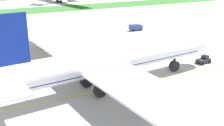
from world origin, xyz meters
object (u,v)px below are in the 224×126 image
object	(u,v)px
pushback_tug	(204,60)
service_truck_baggage_loader	(47,43)
airliner_foreground	(105,62)
service_truck_catering_van	(136,27)

from	to	relation	value
pushback_tug	service_truck_baggage_loader	world-z (taller)	service_truck_baggage_loader
pushback_tug	service_truck_baggage_loader	xyz separation A→B (m)	(-34.17, 33.68, 0.57)
airliner_foreground	service_truck_catering_van	bearing A→B (deg)	52.82
service_truck_baggage_loader	service_truck_catering_van	bearing A→B (deg)	13.20
pushback_tug	service_truck_catering_van	bearing A→B (deg)	84.57
service_truck_baggage_loader	service_truck_catering_van	distance (m)	39.26
pushback_tug	service_truck_baggage_loader	size ratio (longest dim) A/B	1.15
airliner_foreground	service_truck_baggage_loader	world-z (taller)	airliner_foreground
service_truck_baggage_loader	service_truck_catering_van	size ratio (longest dim) A/B	0.94
pushback_tug	service_truck_catering_van	xyz separation A→B (m)	(4.05, 42.64, 0.46)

